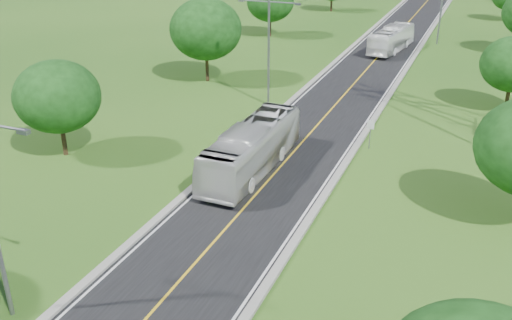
{
  "coord_description": "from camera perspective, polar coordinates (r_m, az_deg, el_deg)",
  "views": [
    {
      "loc": [
        12.66,
        -3.4,
        17.48
      ],
      "look_at": [
        0.39,
        26.42,
        3.0
      ],
      "focal_mm": 40.0,
      "sensor_mm": 36.0,
      "label": 1
    }
  ],
  "objects": [
    {
      "name": "curb_right",
      "position": [
        72.03,
        15.2,
        9.4
      ],
      "size": [
        0.5,
        150.0,
        0.22
      ],
      "primitive_type": "cube",
      "color": "gray",
      "rests_on": "ground"
    },
    {
      "name": "tree_ld",
      "position": [
        83.83,
        1.44,
        15.59
      ],
      "size": [
        6.72,
        6.72,
        7.82
      ],
      "color": "black",
      "rests_on": "ground"
    },
    {
      "name": "bus_inbound",
      "position": [
        40.22,
        -0.4,
        1.21
      ],
      "size": [
        3.03,
        12.4,
        3.45
      ],
      "primitive_type": "imported",
      "rotation": [
        0.0,
        0.0,
        -0.01
      ],
      "color": "silver",
      "rests_on": "road"
    },
    {
      "name": "streetlight_mid_left",
      "position": [
        53.14,
        1.28,
        11.64
      ],
      "size": [
        5.9,
        0.25,
        10.0
      ],
      "color": "slate",
      "rests_on": "ground"
    },
    {
      "name": "speed_limit_sign",
      "position": [
        44.95,
        11.37,
        3.01
      ],
      "size": [
        0.55,
        0.09,
        2.4
      ],
      "color": "slate",
      "rests_on": "ground"
    },
    {
      "name": "tree_lb",
      "position": [
        44.41,
        -19.24,
        6.02
      ],
      "size": [
        6.3,
        6.3,
        7.33
      ],
      "color": "black",
      "rests_on": "ground"
    },
    {
      "name": "ground",
      "position": [
        66.97,
        10.81,
        8.63
      ],
      "size": [
        260.0,
        260.0,
        0.0
      ],
      "primitive_type": "plane",
      "color": "#224C15",
      "rests_on": "ground"
    },
    {
      "name": "road",
      "position": [
        72.67,
        11.85,
        9.79
      ],
      "size": [
        8.0,
        150.0,
        0.06
      ],
      "primitive_type": "cube",
      "color": "black",
      "rests_on": "ground"
    },
    {
      "name": "curb_left",
      "position": [
        73.51,
        8.56,
        10.26
      ],
      "size": [
        0.5,
        150.0,
        0.22
      ],
      "primitive_type": "cube",
      "color": "gray",
      "rests_on": "ground"
    },
    {
      "name": "bus_outbound",
      "position": [
        77.1,
        13.4,
        11.68
      ],
      "size": [
        4.21,
        11.51,
        3.13
      ],
      "primitive_type": "imported",
      "rotation": [
        0.0,
        0.0,
        3.0
      ],
      "color": "white",
      "rests_on": "road"
    },
    {
      "name": "tree_lc",
      "position": [
        61.3,
        -5.05,
        12.9
      ],
      "size": [
        7.56,
        7.56,
        8.79
      ],
      "color": "black",
      "rests_on": "ground"
    }
  ]
}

